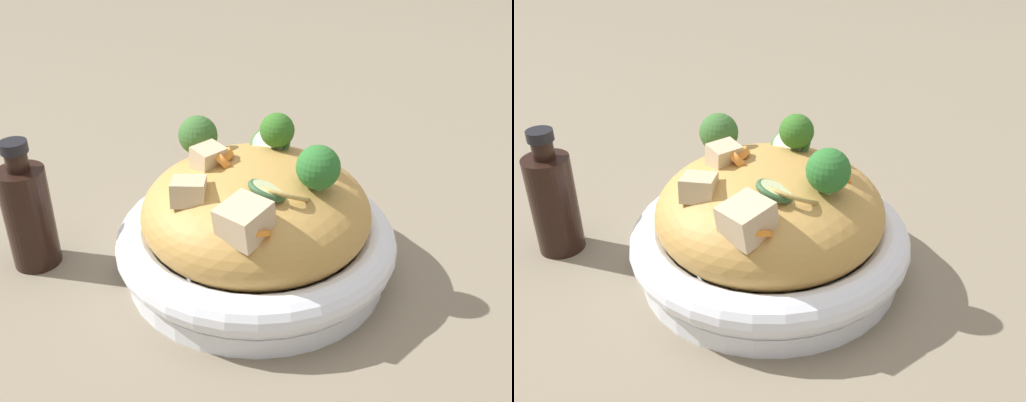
{
  "view_description": "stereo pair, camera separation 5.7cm",
  "coord_description": "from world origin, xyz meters",
  "views": [
    {
      "loc": [
        -0.1,
        -0.48,
        0.37
      ],
      "look_at": [
        0.0,
        0.0,
        0.08
      ],
      "focal_mm": 42.07,
      "sensor_mm": 36.0,
      "label": 1
    },
    {
      "loc": [
        -0.04,
        -0.49,
        0.37
      ],
      "look_at": [
        0.0,
        0.0,
        0.08
      ],
      "focal_mm": 42.07,
      "sensor_mm": 36.0,
      "label": 2
    }
  ],
  "objects": [
    {
      "name": "ground_plane",
      "position": [
        0.0,
        0.0,
        0.0
      ],
      "size": [
        3.0,
        3.0,
        0.0
      ],
      "primitive_type": "plane",
      "color": "#7A6F5A"
    },
    {
      "name": "serving_bowl",
      "position": [
        0.0,
        0.0,
        0.03
      ],
      "size": [
        0.27,
        0.27,
        0.06
      ],
      "color": "white",
      "rests_on": "ground_plane"
    },
    {
      "name": "noodle_heap",
      "position": [
        0.0,
        -0.0,
        0.07
      ],
      "size": [
        0.22,
        0.22,
        0.11
      ],
      "color": "#BA8C45",
      "rests_on": "serving_bowl"
    },
    {
      "name": "broccoli_florets",
      "position": [
        0.01,
        0.02,
        0.13
      ],
      "size": [
        0.14,
        0.15,
        0.06
      ],
      "color": "#93B86D",
      "rests_on": "serving_bowl"
    },
    {
      "name": "carrot_coins",
      "position": [
        0.01,
        -0.01,
        0.11
      ],
      "size": [
        0.12,
        0.14,
        0.04
      ],
      "color": "orange",
      "rests_on": "serving_bowl"
    },
    {
      "name": "zucchini_slices",
      "position": [
        0.02,
        0.02,
        0.11
      ],
      "size": [
        0.07,
        0.15,
        0.03
      ],
      "color": "beige",
      "rests_on": "serving_bowl"
    },
    {
      "name": "chicken_chunks",
      "position": [
        -0.04,
        -0.05,
        0.11
      ],
      "size": [
        0.08,
        0.14,
        0.04
      ],
      "color": "beige",
      "rests_on": "serving_bowl"
    },
    {
      "name": "soy_sauce_bottle",
      "position": [
        -0.22,
        0.06,
        0.06
      ],
      "size": [
        0.05,
        0.05,
        0.14
      ],
      "color": "black",
      "rests_on": "ground_plane"
    }
  ]
}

